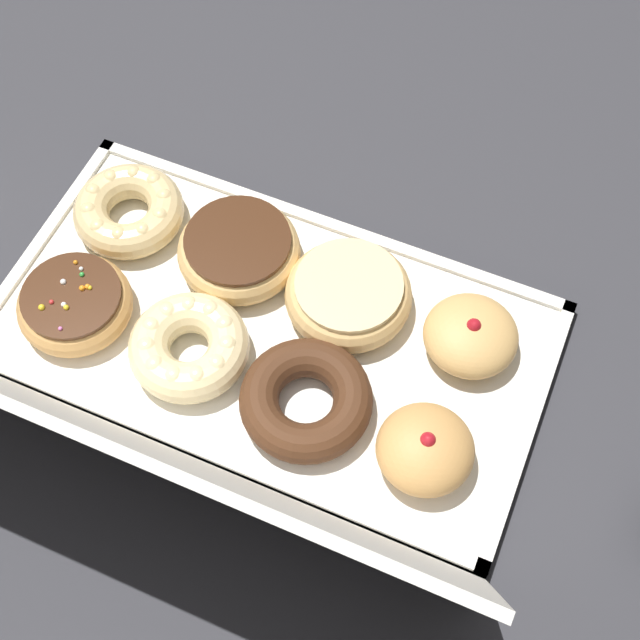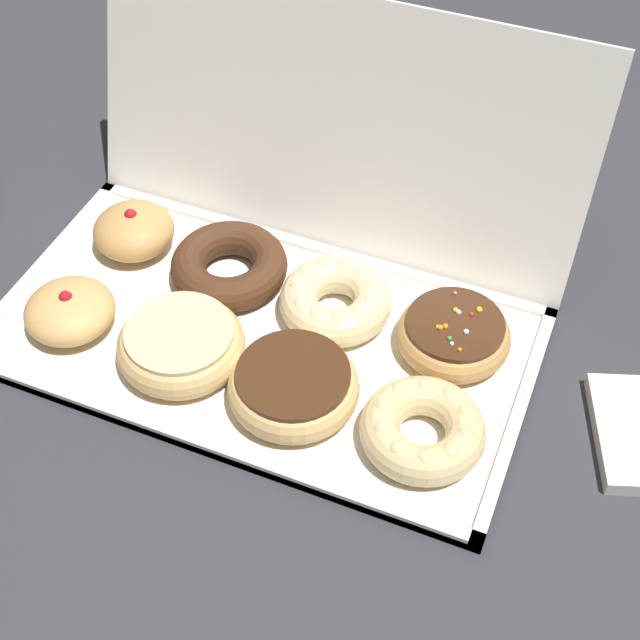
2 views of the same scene
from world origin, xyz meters
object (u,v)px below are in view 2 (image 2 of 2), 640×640
Objects in this scene: cruller_donut_6 at (336,299)px; sprinkle_donut_7 at (454,335)px; glazed_ring_donut_1 at (181,344)px; chocolate_frosted_donut_2 at (294,386)px; jelly_filled_donut_4 at (134,230)px; cruller_donut_3 at (423,429)px; donut_box at (262,339)px; jelly_filled_donut_0 at (70,311)px; chocolate_cake_ring_donut_5 at (229,266)px.

cruller_donut_6 is 1.02× the size of sprinkle_donut_7.
glazed_ring_donut_1 is 0.12m from chocolate_frosted_donut_2.
jelly_filled_donut_4 is (-0.12, 0.12, 0.00)m from glazed_ring_donut_1.
cruller_donut_3 is at bearing -1.11° from glazed_ring_donut_1.
glazed_ring_donut_1 is (-0.06, -0.05, 0.03)m from donut_box.
chocolate_cake_ring_donut_5 is (0.12, 0.12, -0.00)m from jelly_filled_donut_0.
cruller_donut_6 is at bearing -179.27° from sprinkle_donut_7.
donut_box is at bearing 135.37° from chocolate_frosted_donut_2.
chocolate_frosted_donut_2 reaches higher than chocolate_cake_ring_donut_5.
sprinkle_donut_7 is (0.18, 0.06, 0.02)m from donut_box.
donut_box is 0.20m from cruller_donut_3.
jelly_filled_donut_0 reaches higher than cruller_donut_6.
sprinkle_donut_7 is (0.24, 0.11, -0.00)m from glazed_ring_donut_1.
chocolate_frosted_donut_2 is (0.12, -0.00, -0.00)m from glazed_ring_donut_1.
chocolate_frosted_donut_2 is at bearing -87.89° from cruller_donut_6.
jelly_filled_donut_4 reaches higher than glazed_ring_donut_1.
cruller_donut_6 is (0.06, 0.06, 0.03)m from donut_box.
donut_box is at bearing 17.92° from jelly_filled_donut_0.
jelly_filled_donut_0 is 0.24m from chocolate_frosted_donut_2.
jelly_filled_donut_0 is 0.74× the size of chocolate_cake_ring_donut_5.
glazed_ring_donut_1 is at bearing -44.87° from jelly_filled_donut_4.
glazed_ring_donut_1 is 1.09× the size of cruller_donut_3.
cruller_donut_3 is 0.38m from jelly_filled_donut_4.
cruller_donut_6 is at bearing 43.95° from glazed_ring_donut_1.
chocolate_frosted_donut_2 is 0.27m from jelly_filled_donut_4.
glazed_ring_donut_1 is 1.42× the size of jelly_filled_donut_4.
sprinkle_donut_7 is at bearing 17.81° from jelly_filled_donut_0.
donut_box is 4.67× the size of cruller_donut_6.
glazed_ring_donut_1 is at bearing 178.89° from cruller_donut_3.
glazed_ring_donut_1 is 0.16m from cruller_donut_6.
jelly_filled_donut_4 is at bearing 177.76° from chocolate_cake_ring_donut_5.
chocolate_frosted_donut_2 is 1.08× the size of cruller_donut_3.
glazed_ring_donut_1 is (0.12, 0.00, 0.00)m from jelly_filled_donut_0.
chocolate_frosted_donut_2 is (0.06, -0.06, 0.03)m from donut_box.
chocolate_frosted_donut_2 and cruller_donut_6 have the same top height.
cruller_donut_3 is 0.28m from chocolate_cake_ring_donut_5.
cruller_donut_6 is at bearing 44.42° from donut_box.
jelly_filled_donut_4 is 0.11m from chocolate_cake_ring_donut_5.
sprinkle_donut_7 is at bearing 93.31° from cruller_donut_3.
cruller_donut_6 is at bearing 138.13° from cruller_donut_3.
cruller_donut_3 is (0.24, -0.00, -0.00)m from glazed_ring_donut_1.
chocolate_frosted_donut_2 is 0.17m from chocolate_cake_ring_donut_5.
cruller_donut_3 is at bearing -86.69° from sprinkle_donut_7.
jelly_filled_donut_0 is 0.73× the size of chocolate_frosted_donut_2.
donut_box is at bearing 43.49° from glazed_ring_donut_1.
donut_box is at bearing -20.05° from jelly_filled_donut_4.
cruller_donut_6 is (0.23, -0.01, -0.00)m from jelly_filled_donut_4.
cruller_donut_3 is at bearing -0.01° from chocolate_frosted_donut_2.
chocolate_cake_ring_donut_5 is at bearing 179.02° from sprinkle_donut_7.
chocolate_frosted_donut_2 is at bearing -135.19° from sprinkle_donut_7.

